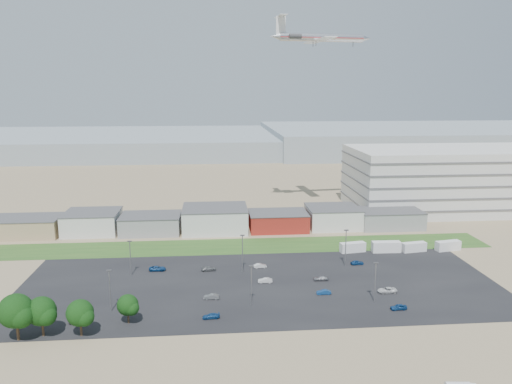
{
  "coord_description": "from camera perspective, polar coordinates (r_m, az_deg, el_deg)",
  "views": [
    {
      "loc": [
        -6.23,
        -97.65,
        48.1
      ],
      "look_at": [
        4.1,
        22.0,
        23.45
      ],
      "focal_mm": 35.0,
      "sensor_mm": 36.0,
      "label": 1
    }
  ],
  "objects": [
    {
      "name": "parked_car_11",
      "position": [
        138.74,
        0.47,
        -8.43
      ],
      "size": [
        3.7,
        1.7,
        1.17
      ],
      "primitive_type": "imported",
      "rotation": [
        0.0,
        0.0,
        1.7
      ],
      "color": "silver",
      "rests_on": "ground"
    },
    {
      "name": "parked_car_10",
      "position": [
        114.34,
        -19.57,
        -13.66
      ],
      "size": [
        4.18,
        1.83,
        1.2
      ],
      "primitive_type": "imported",
      "rotation": [
        0.0,
        0.0,
        1.61
      ],
      "color": "#595B5E",
      "rests_on": "ground"
    },
    {
      "name": "box_trailer_a",
      "position": [
        154.3,
        10.99,
        -6.22
      ],
      "size": [
        8.02,
        3.67,
        2.9
      ],
      "primitive_type": null,
      "rotation": [
        0.0,
        0.0,
        0.17
      ],
      "color": "silver",
      "rests_on": "ground"
    },
    {
      "name": "box_trailer_d",
      "position": [
        163.83,
        21.09,
        -5.75
      ],
      "size": [
        8.05,
        3.76,
        2.9
      ],
      "primitive_type": null,
      "rotation": [
        0.0,
        0.0,
        0.18
      ],
      "color": "silver",
      "rests_on": "ground"
    },
    {
      "name": "parking_garage",
      "position": [
        218.27,
        21.31,
        1.41
      ],
      "size": [
        80.0,
        40.0,
        25.0
      ],
      "primitive_type": "cube",
      "color": "silver",
      "rests_on": "ground"
    },
    {
      "name": "parked_car_7",
      "position": [
        128.7,
        1.05,
        -10.06
      ],
      "size": [
        3.69,
        1.44,
        1.2
      ],
      "primitive_type": "imported",
      "rotation": [
        0.0,
        0.0,
        -1.62
      ],
      "color": "silver",
      "rests_on": "ground"
    },
    {
      "name": "parked_car_1",
      "position": [
        122.9,
        7.75,
        -11.26
      ],
      "size": [
        3.47,
        1.22,
        1.14
      ],
      "primitive_type": "imported",
      "rotation": [
        0.0,
        0.0,
        -1.57
      ],
      "color": "navy",
      "rests_on": "ground"
    },
    {
      "name": "parked_car_6",
      "position": [
        137.18,
        -5.42,
        -8.73
      ],
      "size": [
        4.06,
        1.91,
        1.14
      ],
      "primitive_type": "imported",
      "rotation": [
        0.0,
        0.0,
        1.65
      ],
      "color": "#595B5E",
      "rests_on": "ground"
    },
    {
      "name": "lightpole_front_m",
      "position": [
        114.54,
        -0.54,
        -10.64
      ],
      "size": [
        1.12,
        0.47,
        9.5
      ],
      "primitive_type": null,
      "color": "slate",
      "rests_on": "ground"
    },
    {
      "name": "parked_car_0",
      "position": [
        126.76,
        14.75,
        -10.8
      ],
      "size": [
        4.56,
        2.12,
        1.26
      ],
      "primitive_type": "imported",
      "rotation": [
        0.0,
        0.0,
        -1.57
      ],
      "color": "silver",
      "rests_on": "ground"
    },
    {
      "name": "parked_car_2",
      "position": [
        118.37,
        15.98,
        -12.52
      ],
      "size": [
        3.74,
        1.66,
        1.25
      ],
      "primitive_type": "imported",
      "rotation": [
        0.0,
        0.0,
        -1.52
      ],
      "color": "navy",
      "rests_on": "ground"
    },
    {
      "name": "tree_near",
      "position": [
        110.16,
        -14.44,
        -12.63
      ],
      "size": [
        4.77,
        4.77,
        7.15
      ],
      "primitive_type": null,
      "color": "black",
      "rests_on": "ground"
    },
    {
      "name": "lightpole_back_r",
      "position": [
        140.85,
        10.21,
        -6.32
      ],
      "size": [
        1.23,
        0.51,
        10.43
      ],
      "primitive_type": null,
      "color": "slate",
      "rests_on": "ground"
    },
    {
      "name": "grass_strip",
      "position": [
        157.31,
        -2.44,
        -6.21
      ],
      "size": [
        160.0,
        16.0,
        0.02
      ],
      "primitive_type": "cube",
      "color": "#29541F",
      "rests_on": "ground"
    },
    {
      "name": "ground",
      "position": [
        109.03,
        -1.19,
        -14.58
      ],
      "size": [
        700.0,
        700.0,
        0.0
      ],
      "primitive_type": "plane",
      "color": "#826D53",
      "rests_on": "ground"
    },
    {
      "name": "lightpole_back_l",
      "position": [
        136.21,
        -14.16,
        -7.34
      ],
      "size": [
        1.11,
        0.46,
        9.44
      ],
      "primitive_type": null,
      "color": "slate",
      "rests_on": "ground"
    },
    {
      "name": "tree_right",
      "position": [
        107.39,
        -19.46,
        -13.19
      ],
      "size": [
        5.71,
        5.71,
        8.56
      ],
      "primitive_type": null,
      "color": "black",
      "rests_on": "ground"
    },
    {
      "name": "tree_left",
      "position": [
        109.88,
        -25.74,
        -12.5
      ],
      "size": [
        7.16,
        7.16,
        10.75
      ],
      "primitive_type": null,
      "color": "black",
      "rests_on": "ground"
    },
    {
      "name": "parked_car_12",
      "position": [
        131.14,
        7.42,
        -9.76
      ],
      "size": [
        3.91,
        1.83,
        1.1
      ],
      "primitive_type": "imported",
      "rotation": [
        0.0,
        0.0,
        -1.65
      ],
      "color": "#A5A5AA",
      "rests_on": "ground"
    },
    {
      "name": "box_trailer_c",
      "position": [
        159.28,
        17.61,
        -6.01
      ],
      "size": [
        7.77,
        3.58,
        2.8
      ],
      "primitive_type": null,
      "rotation": [
        0.0,
        0.0,
        0.17
      ],
      "color": "silver",
      "rests_on": "ground"
    },
    {
      "name": "lightpole_front_r",
      "position": [
        119.71,
        13.45,
        -9.98
      ],
      "size": [
        1.11,
        0.46,
        9.45
      ],
      "primitive_type": null,
      "color": "slate",
      "rests_on": "ground"
    },
    {
      "name": "building_row",
      "position": [
        174.65,
        -8.32,
        -3.15
      ],
      "size": [
        170.0,
        20.0,
        8.0
      ],
      "primitive_type": null,
      "color": "silver",
      "rests_on": "ground"
    },
    {
      "name": "parked_car_8",
      "position": [
        143.98,
        11.49,
        -7.9
      ],
      "size": [
        3.77,
        1.81,
        1.24
      ],
      "primitive_type": "imported",
      "rotation": [
        0.0,
        0.0,
        1.67
      ],
      "color": "navy",
      "rests_on": "ground"
    },
    {
      "name": "lightpole_back_m",
      "position": [
        134.37,
        -1.56,
        -7.04
      ],
      "size": [
        1.21,
        0.51,
        10.32
      ],
      "primitive_type": null,
      "color": "slate",
      "rests_on": "ground"
    },
    {
      "name": "tree_mid",
      "position": [
        109.84,
        -23.3,
        -12.71
      ],
      "size": [
        6.19,
        6.19,
        9.29
      ],
      "primitive_type": null,
      "color": "black",
      "rests_on": "ground"
    },
    {
      "name": "lightpole_front_l",
      "position": [
        116.28,
        -16.34,
        -10.77
      ],
      "size": [
        1.12,
        0.47,
        9.55
      ],
      "primitive_type": null,
      "color": "slate",
      "rests_on": "ground"
    },
    {
      "name": "parked_car_4",
      "position": [
        119.72,
        -5.12,
        -11.82
      ],
      "size": [
        3.77,
        1.58,
        1.21
      ],
      "primitive_type": "imported",
      "rotation": [
        0.0,
        0.0,
        -1.65
      ],
      "color": "#595B5E",
      "rests_on": "ground"
    },
    {
      "name": "parking_lot",
      "position": [
        127.59,
        0.49,
        -10.55
      ],
      "size": [
        120.0,
        50.0,
        0.01
      ],
      "primitive_type": "cube",
      "color": "black",
      "rests_on": "ground"
    },
    {
      "name": "hills_backdrop",
      "position": [
        417.51,
        1.46,
        5.6
      ],
      "size": [
        700.0,
        200.0,
        9.0
      ],
      "primitive_type": null,
      "color": "gray",
      "rests_on": "ground"
    },
    {
      "name": "parked_car_9",
      "position": [
        139.2,
        -11.2,
        -8.57
      ],
      "size": [
        4.55,
        2.14,
        1.26
      ],
      "primitive_type": "imported",
      "rotation": [
        0.0,
        0.0,
        1.56
      ],
      "color": "navy",
      "rests_on": "ground"
    },
    {
      "name": "parked_car_3",
      "position": [
        110.52,
        -5.17,
        -13.94
      ],
      "size": [
        3.84,
        1.82,
        1.08
      ],
      "primitive_type": "imported",
      "rotation": [
        0.0,
        0.0,
        -1.49
      ],
      "color": "navy",
      "rests_on": "ground"
    },
    {
      "name": "airliner",
      "position": [
        198.1,
        7.5,
        17.12
      ],
      "size": [
        42.54,
        31.32,
        11.76
      ],
      "primitive_type": null,
      "rotation": [
        0.0,
        0.0,
        0.11
      ],
      "color": "silver"
    },
    {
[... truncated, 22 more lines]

